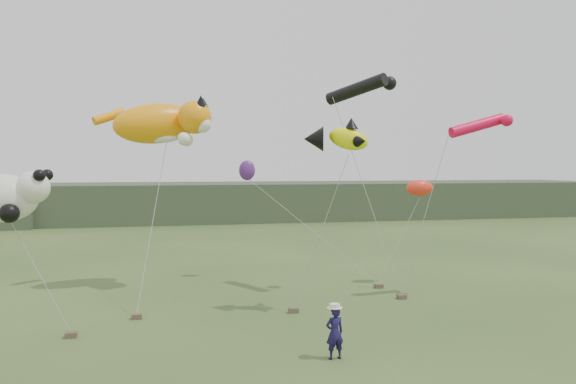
% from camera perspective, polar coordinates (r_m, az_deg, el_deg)
% --- Properties ---
extents(ground, '(120.00, 120.00, 0.00)m').
position_cam_1_polar(ground, '(18.82, 4.65, -15.75)').
color(ground, '#385123').
rests_on(ground, ground).
extents(headland, '(90.00, 13.00, 4.00)m').
position_cam_1_polar(headland, '(61.93, -10.20, -1.05)').
color(headland, '#2D3D28').
rests_on(headland, ground).
extents(festival_attendant, '(0.65, 0.48, 1.63)m').
position_cam_1_polar(festival_attendant, '(17.82, 4.76, -14.07)').
color(festival_attendant, '#171142').
rests_on(festival_attendant, ground).
extents(sandbag_anchors, '(13.88, 5.49, 0.20)m').
position_cam_1_polar(sandbag_anchors, '(23.72, -1.82, -11.59)').
color(sandbag_anchors, brown).
rests_on(sandbag_anchors, ground).
extents(cat_kite, '(5.67, 3.26, 2.50)m').
position_cam_1_polar(cat_kite, '(27.84, -12.36, 6.89)').
color(cat_kite, '#FF970B').
rests_on(cat_kite, ground).
extents(fish_kite, '(2.81, 1.82, 1.45)m').
position_cam_1_polar(fish_kite, '(22.60, 4.88, 5.48)').
color(fish_kite, '#F7FF06').
rests_on(fish_kite, ground).
extents(tube_kites, '(7.51, 4.60, 2.97)m').
position_cam_1_polar(tube_kites, '(26.64, 11.74, 9.04)').
color(tube_kites, black).
rests_on(tube_kites, ground).
extents(panda_kite, '(3.01, 1.95, 1.87)m').
position_cam_1_polar(panda_kite, '(21.95, -26.75, -0.46)').
color(panda_kite, white).
rests_on(panda_kite, ground).
extents(misc_kites, '(9.42, 3.85, 1.80)m').
position_cam_1_polar(misc_kites, '(28.80, 7.01, 1.07)').
color(misc_kites, red).
rests_on(misc_kites, ground).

